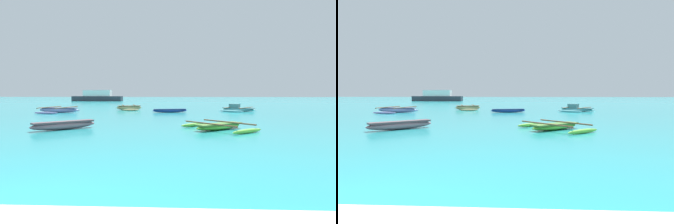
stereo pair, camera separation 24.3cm
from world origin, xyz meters
TOP-DOWN VIEW (x-y plane):
  - moored_boat_0 at (7.92, 25.92)m, footprint 4.03×4.44m
  - moored_boat_1 at (-8.61, 23.12)m, footprint 3.82×4.33m
  - moored_boat_2 at (1.43, 23.78)m, footprint 3.22×1.21m
  - moored_boat_3 at (-3.18, 10.98)m, footprint 2.69×2.63m
  - moored_boat_4 at (4.36, 11.30)m, footprint 3.80×3.99m
  - moored_boat_5 at (-2.95, 27.36)m, footprint 2.60×3.57m
  - distant_ferry at (-15.54, 59.56)m, footprint 10.46×2.30m

SIDE VIEW (x-z plane):
  - moored_boat_4 at x=4.36m, z-range -0.01..0.35m
  - moored_boat_2 at x=1.43m, z-range 0.02..0.35m
  - moored_boat_3 at x=-3.18m, z-range 0.02..0.43m
  - moored_boat_0 at x=7.92m, z-range -0.12..0.59m
  - moored_boat_1 at x=-8.61m, z-range -0.02..0.49m
  - moored_boat_5 at x=-2.95m, z-range -0.02..0.50m
  - distant_ferry at x=-15.54m, z-range -0.21..2.09m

